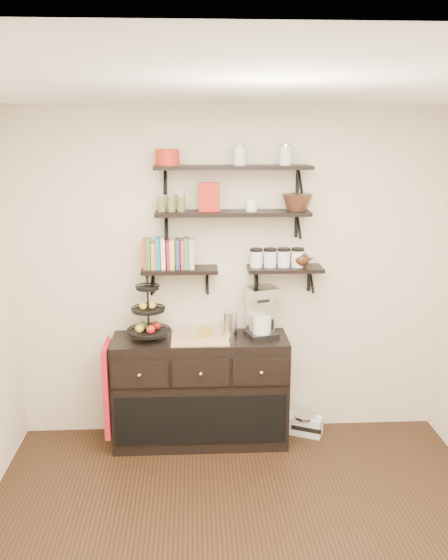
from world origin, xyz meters
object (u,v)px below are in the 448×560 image
radio (304,424)px  fruit_stand (149,318)px  sideboard (200,390)px  coffee_maker (261,313)px

radio → fruit_stand: bearing=-153.0°
sideboard → radio: (0.88, 0.07, -0.36)m
coffee_maker → fruit_stand: bearing=163.4°
fruit_stand → coffee_maker: fruit_stand is taller
sideboard → fruit_stand: bearing=179.5°
fruit_stand → coffee_maker: (0.89, 0.02, 0.03)m
fruit_stand → coffee_maker: bearing=1.6°
fruit_stand → radio: bearing=2.9°
fruit_stand → sideboard: bearing=-0.5°
fruit_stand → radio: (1.28, 0.06, -0.98)m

